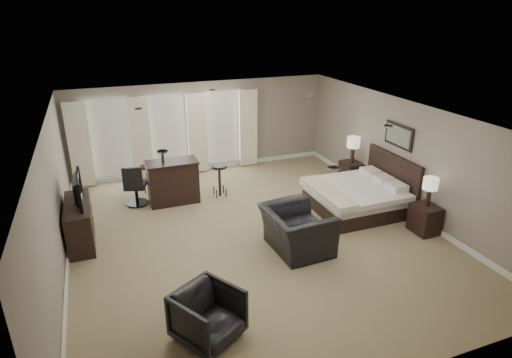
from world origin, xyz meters
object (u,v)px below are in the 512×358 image
object	(u,v)px
bar_counter	(173,182)
armchair_far	(208,313)
bar_stool_left	(148,179)
desk_chair	(135,185)
bed	(353,186)
tv	(76,201)
armchair_near	(297,223)
nightstand_near	(425,219)
nightstand_far	(351,173)
lamp_near	(429,192)
dresser	(80,223)
bar_stool_right	(220,181)
lamp_far	(353,150)

from	to	relation	value
bar_counter	armchair_far	bearing A→B (deg)	-94.99
bar_stool_left	desk_chair	world-z (taller)	desk_chair
bed	armchair_far	size ratio (longest dim) A/B	2.30
tv	armchair_near	size ratio (longest dim) A/B	0.79
bed	armchair_near	bearing A→B (deg)	-151.12
bed	nightstand_near	xyz separation A→B (m)	(0.89, -1.45, -0.33)
tv	armchair_near	world-z (taller)	armchair_near
desk_chair	armchair_near	bearing A→B (deg)	147.02
bed	desk_chair	bearing A→B (deg)	155.13
bed	armchair_near	size ratio (longest dim) A/B	1.50
armchair_near	bar_counter	xyz separation A→B (m)	(-1.86, 3.11, -0.04)
nightstand_far	lamp_near	world-z (taller)	lamp_near
bar_counter	nightstand_far	bearing A→B (deg)	-6.71
dresser	bar_stool_right	world-z (taller)	dresser
bed	tv	world-z (taller)	bed
nightstand_far	bar_stool_right	bearing A→B (deg)	171.72
bed	armchair_far	xyz separation A→B (m)	(-4.29, -2.88, -0.20)
tv	armchair_far	xyz separation A→B (m)	(1.74, -3.62, -0.51)
lamp_near	lamp_far	xyz separation A→B (m)	(0.00, 2.90, 0.04)
lamp_near	tv	size ratio (longest dim) A/B	0.60
lamp_near	tv	distance (m)	7.26
dresser	bar_stool_right	bearing A→B (deg)	20.33
desk_chair	nightstand_near	bearing A→B (deg)	164.37
bed	bar_counter	distance (m)	4.36
nightstand_near	desk_chair	size ratio (longest dim) A/B	0.59
armchair_near	bar_stool_right	bearing A→B (deg)	9.89
armchair_near	bar_counter	bearing A→B (deg)	28.23
tv	bar_stool_right	world-z (taller)	tv
lamp_near	bar_stool_left	size ratio (longest dim) A/B	0.89
dresser	bar_stool_right	distance (m)	3.56
armchair_far	bar_stool_right	xyz separation A→B (m)	(1.61, 4.85, -0.02)
nightstand_far	armchair_near	size ratio (longest dim) A/B	0.47
lamp_far	bar_counter	bearing A→B (deg)	173.29
lamp_far	desk_chair	bearing A→B (deg)	172.40
lamp_far	lamp_near	bearing A→B (deg)	-90.00
lamp_far	desk_chair	xyz separation A→B (m)	(-5.64, 0.75, -0.46)
bar_stool_left	nightstand_far	bearing A→B (deg)	-15.40
bed	tv	bearing A→B (deg)	173.07
bed	lamp_far	distance (m)	1.74
armchair_far	bar_stool_right	size ratio (longest dim) A/B	1.05
armchair_far	bar_stool_right	distance (m)	5.11
armchair_near	lamp_near	bearing A→B (deg)	-99.49
nightstand_near	bar_stool_right	size ratio (longest dim) A/B	0.75
nightstand_far	bar_counter	distance (m)	4.80
nightstand_near	tv	bearing A→B (deg)	162.49
nightstand_near	armchair_near	size ratio (longest dim) A/B	0.47
nightstand_near	lamp_near	distance (m)	0.63
armchair_near	bar_stool_left	xyz separation A→B (m)	(-2.37, 4.00, -0.23)
bar_stool_left	lamp_far	bearing A→B (deg)	-15.40
nightstand_near	armchair_far	world-z (taller)	armchair_far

